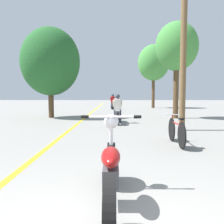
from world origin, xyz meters
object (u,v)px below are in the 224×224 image
object	(u,v)px
motorcycle_rider_lead	(118,112)
bicycle_parked	(176,131)
motorcycle_foreground	(111,170)
utility_pole	(184,33)
roadside_tree_right_near	(177,47)
motorcycle_rider_far	(113,103)
roadside_tree_left	(50,62)
roadside_tree_right_far	(154,63)

from	to	relation	value
motorcycle_rider_lead	bicycle_parked	bearing A→B (deg)	-72.68
motorcycle_rider_lead	motorcycle_foreground	bearing A→B (deg)	-91.47
utility_pole	motorcycle_rider_lead	xyz separation A→B (m)	(-2.51, 2.34, -3.23)
roadside_tree_right_near	motorcycle_rider_far	world-z (taller)	roadside_tree_right_near
utility_pole	motorcycle_rider_far	bearing A→B (deg)	101.43
motorcycle_foreground	bicycle_parked	world-z (taller)	motorcycle_foreground
roadside_tree_right_near	motorcycle_foreground	size ratio (longest dim) A/B	2.67
roadside_tree_left	motorcycle_rider_lead	bearing A→B (deg)	-34.65
utility_pole	motorcycle_rider_lead	distance (m)	4.71
motorcycle_foreground	motorcycle_rider_lead	world-z (taller)	motorcycle_rider_lead
roadside_tree_right_near	roadside_tree_right_far	distance (m)	11.05
roadside_tree_left	bicycle_parked	size ratio (longest dim) A/B	3.08
motorcycle_foreground	bicycle_parked	distance (m)	4.08
utility_pole	roadside_tree_right_far	bearing A→B (deg)	84.66
motorcycle_rider_lead	bicycle_parked	world-z (taller)	motorcycle_rider_lead
roadside_tree_right_far	roadside_tree_left	bearing A→B (deg)	-126.74
motorcycle_rider_lead	roadside_tree_right_far	bearing A→B (deg)	73.55
utility_pole	motorcycle_rider_lead	size ratio (longest dim) A/B	3.41
roadside_tree_right_near	roadside_tree_left	world-z (taller)	roadside_tree_right_near
utility_pole	bicycle_parked	distance (m)	4.44
roadside_tree_right_near	motorcycle_rider_far	xyz separation A→B (m)	(-3.80, 9.02, -3.63)
roadside_tree_right_far	roadside_tree_left	world-z (taller)	roadside_tree_right_far
roadside_tree_right_near	motorcycle_rider_lead	xyz separation A→B (m)	(-3.51, -2.49, -3.65)
roadside_tree_right_far	roadside_tree_right_near	bearing A→B (deg)	-92.50
utility_pole	roadside_tree_right_far	size ratio (longest dim) A/B	1.10
roadside_tree_left	utility_pole	bearing A→B (deg)	-38.12
motorcycle_rider_far	utility_pole	bearing A→B (deg)	-78.57
roadside_tree_left	bicycle_parked	xyz separation A→B (m)	(5.60, -7.83, -3.02)
roadside_tree_left	roadside_tree_right_far	bearing A→B (deg)	53.26
roadside_tree_right_near	motorcycle_rider_lead	world-z (taller)	roadside_tree_right_near
roadside_tree_right_far	motorcycle_foreground	xyz separation A→B (m)	(-4.21, -22.22, -4.29)
utility_pole	bicycle_parked	world-z (taller)	utility_pole
roadside_tree_left	bicycle_parked	bearing A→B (deg)	-54.45
roadside_tree_left	motorcycle_foreground	bearing A→B (deg)	-71.71
motorcycle_rider_far	bicycle_parked	distance (m)	16.67
roadside_tree_right_far	bicycle_parked	size ratio (longest dim) A/B	3.75
roadside_tree_right_far	motorcycle_rider_lead	distance (m)	14.70
roadside_tree_right_far	motorcycle_rider_far	size ratio (longest dim) A/B	3.25
motorcycle_rider_lead	bicycle_parked	xyz separation A→B (m)	(1.58, -5.05, -0.16)
utility_pole	motorcycle_rider_far	xyz separation A→B (m)	(-2.80, 13.85, -3.21)
roadside_tree_right_far	motorcycle_foreground	world-z (taller)	roadside_tree_right_far
utility_pole	bicycle_parked	xyz separation A→B (m)	(-0.93, -2.71, -3.39)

